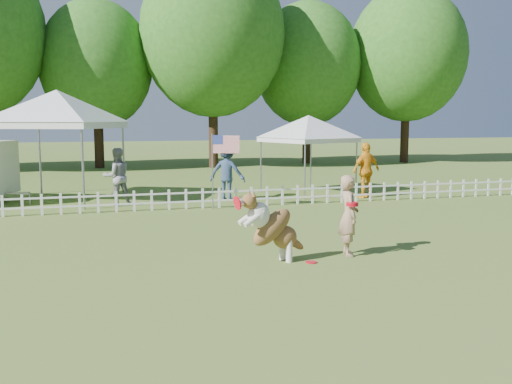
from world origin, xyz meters
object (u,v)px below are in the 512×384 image
at_px(dog, 273,227).
at_px(flag_pole, 212,172).
at_px(canopy_tent_left, 59,147).
at_px(canopy_tent_right, 308,155).
at_px(spectator_b, 227,172).
at_px(spectator_a, 117,177).
at_px(handler, 349,215).
at_px(frisbee_on_turf, 311,262).
at_px(spectator_c, 366,170).

distance_m(dog, flag_pole, 6.52).
bearing_deg(canopy_tent_left, flag_pole, -10.06).
bearing_deg(canopy_tent_right, dog, -135.09).
relative_size(canopy_tent_left, spectator_b, 1.88).
height_order(canopy_tent_left, spectator_a, canopy_tent_left).
height_order(canopy_tent_left, spectator_b, canopy_tent_left).
bearing_deg(spectator_b, handler, 123.05).
xyz_separation_m(frisbee_on_turf, flag_pole, (-0.47, 6.71, 1.10)).
relative_size(canopy_tent_left, canopy_tent_right, 1.29).
height_order(canopy_tent_right, spectator_c, canopy_tent_right).
xyz_separation_m(canopy_tent_left, spectator_c, (9.87, -2.05, -0.81)).
bearing_deg(spectator_c, canopy_tent_left, -26.09).
relative_size(handler, dog, 1.17).
xyz_separation_m(frisbee_on_turf, spectator_c, (5.01, 7.73, 0.92)).
xyz_separation_m(dog, spectator_a, (-2.45, 8.15, 0.21)).
xyz_separation_m(canopy_tent_left, flag_pole, (4.40, -3.07, -0.63)).
bearing_deg(frisbee_on_turf, flag_pole, 93.99).
xyz_separation_m(dog, canopy_tent_left, (-4.18, 9.57, 1.07)).
height_order(dog, spectator_b, spectator_b).
height_order(canopy_tent_right, spectator_b, canopy_tent_right).
relative_size(handler, spectator_b, 0.85).
relative_size(canopy_tent_left, flag_pole, 1.57).
distance_m(handler, flag_pole, 6.50).
relative_size(handler, canopy_tent_left, 0.45).
bearing_deg(canopy_tent_right, spectator_b, 175.88).
relative_size(canopy_tent_right, spectator_a, 1.54).
bearing_deg(canopy_tent_left, handler, -33.58).
distance_m(dog, spectator_c, 9.44).
relative_size(spectator_a, spectator_b, 0.95).
xyz_separation_m(canopy_tent_right, spectator_c, (1.43, -1.71, -0.42)).
distance_m(canopy_tent_left, spectator_b, 5.47).
relative_size(flag_pole, spectator_a, 1.26).
distance_m(spectator_a, spectator_c, 8.16).
distance_m(frisbee_on_turf, spectator_b, 8.57).
bearing_deg(spectator_c, spectator_b, -23.98).
distance_m(flag_pole, spectator_b, 2.01).
bearing_deg(spectator_c, spectator_a, -18.78).
bearing_deg(canopy_tent_left, spectator_c, 13.18).
bearing_deg(handler, canopy_tent_right, -4.83).
distance_m(canopy_tent_right, spectator_c, 2.26).
bearing_deg(canopy_tent_left, canopy_tent_right, 22.58).
bearing_deg(dog, flag_pole, 74.79).
bearing_deg(dog, spectator_b, 69.29).
height_order(handler, frisbee_on_turf, handler).
bearing_deg(canopy_tent_left, frisbee_on_turf, -38.67).
xyz_separation_m(canopy_tent_left, spectator_a, (1.73, -1.42, -0.86)).
height_order(spectator_a, spectator_b, spectator_b).
distance_m(dog, spectator_b, 8.38).
relative_size(flag_pole, spectator_b, 1.20).
bearing_deg(canopy_tent_right, canopy_tent_left, 157.39).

